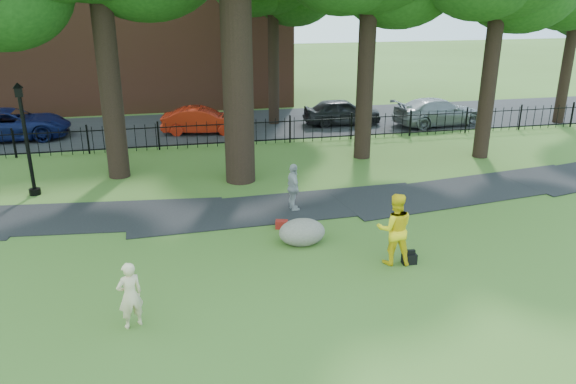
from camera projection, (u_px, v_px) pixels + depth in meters
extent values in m
plane|color=#3D5C20|center=(276.00, 265.00, 14.75)|extent=(120.00, 120.00, 0.00)
cube|color=black|center=(283.00, 208.00, 18.52)|extent=(36.07, 3.85, 0.03)
cube|color=black|center=(218.00, 126.00, 29.44)|extent=(80.00, 7.00, 0.02)
cube|color=black|center=(225.00, 124.00, 25.41)|extent=(44.00, 0.04, 0.04)
cube|color=black|center=(226.00, 142.00, 25.70)|extent=(44.00, 0.04, 0.04)
cube|color=brown|center=(135.00, 2.00, 33.93)|extent=(18.00, 8.00, 12.00)
cylinder|color=black|center=(236.00, 37.00, 19.37)|extent=(1.10, 1.10, 10.50)
cylinder|color=black|center=(107.00, 56.00, 20.10)|extent=(0.80, 0.80, 9.10)
cylinder|color=black|center=(366.00, 57.00, 22.65)|extent=(0.70, 0.70, 8.40)
cylinder|color=black|center=(491.00, 61.00, 22.79)|extent=(0.64, 0.64, 8.05)
imported|color=beige|center=(130.00, 295.00, 11.82)|extent=(0.65, 0.55, 1.51)
imported|color=yellow|center=(395.00, 229.00, 14.53)|extent=(1.07, 0.91, 1.95)
imported|color=#9E9FA3|center=(293.00, 188.00, 18.07)|extent=(0.47, 0.96, 1.58)
ellipsoid|color=#646253|center=(302.00, 230.00, 15.88)|extent=(1.61, 1.44, 0.77)
cylinder|color=black|center=(28.00, 147.00, 19.15)|extent=(0.13, 0.13, 3.46)
cylinder|color=black|center=(35.00, 192.00, 19.71)|extent=(0.39, 0.39, 0.22)
cube|color=black|center=(18.00, 92.00, 18.50)|extent=(0.28, 0.28, 0.32)
cone|color=black|center=(17.00, 85.00, 18.43)|extent=(0.35, 0.35, 0.17)
cube|color=black|center=(409.00, 259.00, 14.77)|extent=(0.38, 0.25, 0.28)
cube|color=maroon|center=(282.00, 224.00, 16.94)|extent=(0.41, 0.32, 0.25)
imported|color=#B3200D|center=(202.00, 120.00, 27.83)|extent=(4.09, 1.98, 1.29)
imported|color=#0E1647|center=(11.00, 124.00, 26.69)|extent=(5.34, 2.57, 1.47)
imported|color=black|center=(342.00, 112.00, 29.57)|extent=(4.10, 1.74, 1.38)
imported|color=gray|center=(438.00, 112.00, 29.46)|extent=(5.07, 2.56, 1.41)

